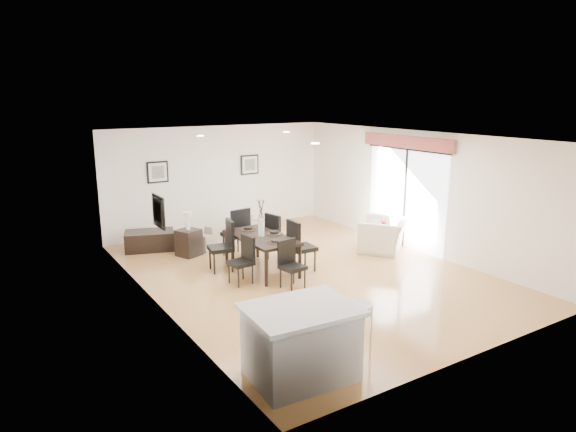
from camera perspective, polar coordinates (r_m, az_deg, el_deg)
ground at (r=10.31m, az=1.91°, el=-6.29°), size 8.00×8.00×0.00m
wall_back at (r=13.38m, az=-7.73°, el=4.14°), size 6.00×0.04×2.70m
wall_front at (r=7.11m, az=20.47°, el=-4.82°), size 6.00×0.04×2.70m
wall_left at (r=8.66m, az=-14.68°, el=-1.23°), size 0.04×8.00×2.70m
wall_right at (r=11.86m, az=14.06°, el=2.68°), size 0.04×8.00×2.70m
ceiling at (r=9.74m, az=2.04°, el=8.84°), size 6.00×8.00×0.02m
sofa at (r=12.46m, az=-7.35°, el=-1.54°), size 2.09×1.47×0.57m
armchair at (r=11.83m, az=10.55°, el=-2.07°), size 1.49×1.46×0.73m
courtyard_plant_a at (r=13.99m, az=21.07°, el=-0.45°), size 0.66×0.58×0.68m
courtyard_plant_b at (r=14.71m, az=16.72°, el=0.56°), size 0.49×0.49×0.70m
dining_table at (r=10.24m, az=-2.98°, el=-2.62°), size 0.90×1.75×0.72m
dining_chair_wnear at (r=9.65m, az=-4.93°, el=-4.58°), size 0.45×0.45×0.90m
dining_chair_wfar at (r=10.36m, az=-7.03°, el=-2.94°), size 0.54×0.54×1.03m
dining_chair_enear at (r=10.21m, az=1.17°, el=-3.02°), size 0.49×0.49×1.05m
dining_chair_efar at (r=10.90m, az=-1.27°, el=-2.04°), size 0.54×0.54×1.02m
dining_chair_head at (r=9.40m, az=0.22°, el=-5.05°), size 0.45×0.45×0.89m
dining_chair_foot at (r=11.17m, az=-5.60°, el=-1.55°), size 0.55×0.55×1.08m
vase at (r=10.15m, az=-3.00°, el=-0.57°), size 0.96×1.47×0.74m
coffee_table at (r=12.14m, az=-15.12°, el=-2.64°), size 1.23×0.95×0.43m
side_table at (r=11.49m, az=-10.97°, el=-2.92°), size 0.58×0.58×0.59m
table_lamp at (r=11.35m, az=-11.09°, el=-0.25°), size 0.21×0.21×0.40m
cushion at (r=11.63m, az=10.56°, el=-1.29°), size 0.27×0.29×0.31m
kitchen_island at (r=6.55m, az=1.44°, el=-13.83°), size 1.41×1.12×0.94m
bar_stool at (r=6.97m, az=7.92°, el=-10.46°), size 0.35×0.35×0.77m
framed_print_back_left at (r=12.73m, az=-14.29°, el=4.75°), size 0.52×0.04×0.52m
framed_print_back_right at (r=13.70m, az=-4.28°, el=5.71°), size 0.52×0.04×0.52m
framed_print_left_wall at (r=8.41m, az=-14.19°, el=0.48°), size 0.04×0.52×0.52m
sliding_door at (r=11.98m, az=12.97°, el=4.37°), size 0.12×2.70×2.57m
courtyard at (r=14.86m, az=20.05°, el=2.70°), size 6.00×6.00×2.00m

